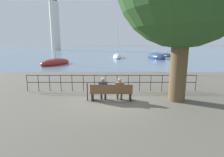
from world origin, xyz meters
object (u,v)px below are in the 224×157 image
Objects in this scene: sailboat_1 at (168,56)px; sailboat_2 at (118,57)px; park_bench at (112,93)px; harbor_lighthouse at (56,23)px; seated_person_right at (120,88)px; seated_person_left at (104,88)px; sailboat_0 at (56,62)px; sailboat_3 at (157,57)px; closed_umbrella at (88,90)px.

sailboat_1 reaches higher than sailboat_2.
harbor_lighthouse is (-28.88, 82.96, 13.04)m from park_bench.
seated_person_right is 88.84m from harbor_lighthouse.
park_bench is at bearing -70.81° from harbor_lighthouse.
sailboat_2 is (1.61, 29.72, -0.38)m from seated_person_left.
sailboat_0 is 0.96× the size of sailboat_3.
harbor_lighthouse is (-42.38, 48.70, 13.22)m from sailboat_1.
sailboat_2 is at bearing -60.52° from harbor_lighthouse.
seated_person_left is 29.53m from sailboat_3.
sailboat_1 is at bearing -48.97° from harbor_lighthouse.
seated_person_right reaches higher than closed_umbrella.
sailboat_0 is at bearing -163.98° from sailboat_1.
seated_person_right is (0.86, 0.00, -0.02)m from seated_person_left.
sailboat_3 is 68.21m from harbor_lighthouse.
harbor_lighthouse is (-27.62, 82.95, 12.93)m from closed_umbrella.
sailboat_3 is 0.46× the size of harbor_lighthouse.
seated_person_right is 0.09× the size of sailboat_3.
sailboat_1 is 1.09× the size of sailboat_2.
harbor_lighthouse reaches higher than sailboat_0.
harbor_lighthouse is at bearing 109.48° from seated_person_right.
harbor_lighthouse is at bearing 108.42° from closed_umbrella.
park_bench is 88.81m from harbor_lighthouse.
park_bench is at bearing -91.84° from sailboat_2.
sailboat_0 reaches higher than park_bench.
park_bench is 0.08× the size of harbor_lighthouse.
closed_umbrella is at bearing -177.80° from seated_person_right.
closed_umbrella is 0.03× the size of harbor_lighthouse.
closed_umbrella is 29.89m from sailboat_2.
park_bench is 29.83m from sailboat_2.
sailboat_3 is at bearing -12.34° from sailboat_2.
seated_person_left is at bearing -40.44° from sailboat_0.
harbor_lighthouse is (-29.31, 82.88, 12.83)m from seated_person_right.
harbor_lighthouse is at bearing 112.37° from sailboat_3.
park_bench is 0.49m from seated_person_right.
park_bench is 0.16× the size of sailboat_3.
seated_person_right is at bearing -91.01° from sailboat_2.
seated_person_left is 0.15× the size of sailboat_1.
sailboat_3 reaches higher than park_bench.
park_bench is 0.27× the size of sailboat_1.
seated_person_left is at bearing -135.04° from sailboat_1.
closed_umbrella is 29.88m from sailboat_3.
park_bench is 0.30× the size of sailboat_2.
sailboat_0 is 1.60× the size of sailboat_1.
sailboat_1 is 13.11m from sailboat_2.
closed_umbrella is at bearing -123.08° from sailboat_3.
park_bench is 1.78× the size of seated_person_left.
seated_person_right is at bearing 10.55° from park_bench.
sailboat_3 is (10.55, 27.95, -0.15)m from closed_umbrella.
closed_umbrella is (-0.83, -0.06, -0.12)m from seated_person_left.
sailboat_1 is at bearing 63.36° from sailboat_0.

